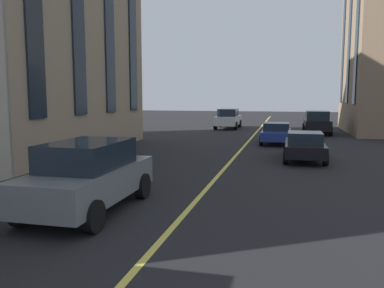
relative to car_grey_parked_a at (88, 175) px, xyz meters
The scene contains 6 objects.
lane_centre_line 12.02m from the car_grey_parked_a, 12.40° to the right, with size 80.00×0.16×0.01m.
car_grey_parked_a is the anchor object (origin of this frame).
car_black_oncoming 11.79m from the car_grey_parked_a, 30.43° to the right, with size 4.40×1.95×1.37m.
car_white_trailing 27.80m from the car_grey_parked_a, ahead, with size 4.70×2.14×1.88m.
car_blue_parked_b 17.27m from the car_grey_parked_a, 14.94° to the right, with size 4.40×1.95×1.37m.
car_black_far 25.25m from the car_grey_parked_a, 17.21° to the right, with size 4.70×2.14×1.88m.
Camera 1 is at (-1.06, -2.56, 3.07)m, focal length 36.72 mm.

